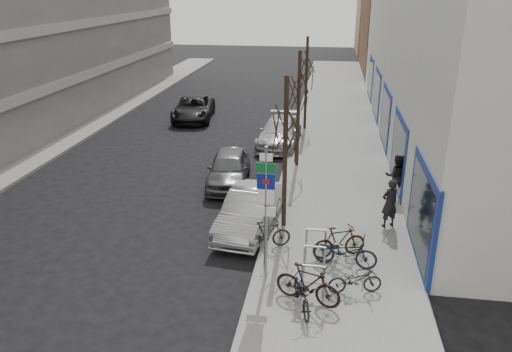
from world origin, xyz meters
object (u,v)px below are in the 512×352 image
(bike_far_curb, at_px, (355,278))
(parked_car_front, at_px, (250,211))
(parked_car_mid, at_px, (229,168))
(tree_far, at_px, (307,62))
(bike_near_right, at_px, (308,284))
(lane_car, at_px, (194,108))
(bike_mid_inner, at_px, (267,234))
(pedestrian_far, at_px, (396,176))
(highway_sign_pole, at_px, (266,206))
(parked_car_back, at_px, (279,132))
(meter_back, at_px, (294,127))
(tree_mid, at_px, (299,82))
(bike_near_left, at_px, (302,291))
(meter_front, at_px, (270,210))
(bike_rack, at_px, (314,255))
(bike_mid_curb, at_px, (345,249))
(pedestrian_near, at_px, (390,203))
(bike_far_inner, at_px, (339,241))
(meter_mid, at_px, (285,159))
(tree_near, at_px, (286,118))

(bike_far_curb, relative_size, parked_car_front, 0.34)
(parked_car_mid, bearing_deg, tree_far, 67.00)
(bike_near_right, xyz_separation_m, lane_car, (-8.39, 19.25, -0.01))
(bike_mid_inner, height_order, pedestrian_far, pedestrian_far)
(highway_sign_pole, height_order, parked_car_back, highway_sign_pole)
(meter_back, bearing_deg, tree_mid, -83.58)
(meter_back, xyz_separation_m, pedestrian_far, (4.65, -7.26, 0.13))
(bike_far_curb, distance_m, parked_car_mid, 9.40)
(bike_near_left, xyz_separation_m, lane_car, (-8.25, 19.53, 0.04))
(parked_car_mid, bearing_deg, bike_near_left, -72.68)
(meter_front, bearing_deg, lane_car, 114.26)
(bike_far_curb, distance_m, parked_car_front, 5.13)
(meter_front, bearing_deg, bike_rack, -55.49)
(parked_car_back, xyz_separation_m, lane_car, (-6.10, 4.78, -0.01))
(bike_rack, xyz_separation_m, bike_mid_curb, (0.91, 0.40, 0.09))
(tree_far, distance_m, parked_car_mid, 10.05)
(bike_mid_curb, bearing_deg, pedestrian_near, -19.43)
(highway_sign_pole, distance_m, parked_car_front, 3.86)
(bike_near_left, xyz_separation_m, bike_far_inner, (0.98, 2.87, 0.02))
(pedestrian_near, bearing_deg, parked_car_back, -92.59)
(highway_sign_pole, xyz_separation_m, parked_car_back, (-1.00, 13.43, -1.73))
(bike_rack, relative_size, bike_mid_curb, 1.16)
(meter_front, distance_m, pedestrian_far, 5.97)
(bike_rack, bearing_deg, pedestrian_far, 63.97)
(bike_near_right, bearing_deg, bike_far_inner, 1.67)
(bike_mid_curb, relative_size, pedestrian_near, 1.10)
(bike_far_inner, bearing_deg, parked_car_front, 36.74)
(bike_near_right, relative_size, parked_car_front, 0.43)
(meter_mid, distance_m, meter_back, 5.50)
(meter_back, xyz_separation_m, bike_near_right, (1.54, -15.05, -0.19))
(tree_mid, height_order, lane_car, tree_mid)
(bike_mid_curb, distance_m, bike_far_curb, 1.42)
(highway_sign_pole, relative_size, lane_car, 0.82)
(meter_front, relative_size, parked_car_front, 0.29)
(highway_sign_pole, distance_m, bike_near_right, 2.40)
(meter_mid, height_order, bike_mid_inner, meter_mid)
(meter_front, distance_m, bike_far_inner, 2.81)
(parked_car_mid, bearing_deg, highway_sign_pole, -76.60)
(tree_mid, bearing_deg, bike_near_left, -85.18)
(highway_sign_pole, bearing_deg, meter_front, 94.75)
(tree_mid, bearing_deg, meter_mid, -106.70)
(pedestrian_far, bearing_deg, bike_near_right, 66.54)
(tree_mid, bearing_deg, tree_near, -90.00)
(tree_near, bearing_deg, meter_front, -131.99)
(highway_sign_pole, xyz_separation_m, tree_mid, (0.20, 10.01, 1.65))
(tree_far, relative_size, bike_mid_curb, 2.82)
(bike_mid_curb, bearing_deg, meter_front, 60.45)
(meter_mid, bearing_deg, meter_front, -90.00)
(tree_near, xyz_separation_m, parked_car_front, (-1.20, -0.21, -3.37))
(bike_mid_inner, relative_size, pedestrian_far, 0.89)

